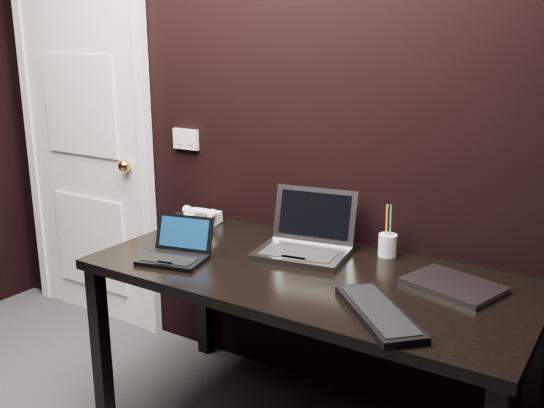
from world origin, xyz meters
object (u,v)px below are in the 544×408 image
Objects in this scene: netbook at (176,252)px; closed_laptop at (453,285)px; silver_laptop at (305,243)px; ext_keyboard at (379,312)px; door at (86,142)px; mobile_phone at (179,228)px; desk_phone at (201,217)px; pen_cup at (388,244)px; desk at (307,289)px.

closed_laptop is (1.03, 0.31, -0.02)m from netbook.
silver_laptop is 0.63m from ext_keyboard.
netbook is at bearing 177.02° from ext_keyboard.
door is at bearing 172.27° from silver_laptop.
netbook is (1.14, -0.55, -0.27)m from door.
door reaches higher than silver_laptop.
mobile_phone is (-1.09, 0.28, 0.03)m from ext_keyboard.
mobile_phone is at bearing -80.56° from desk_phone.
mobile_phone is 0.48× the size of pen_cup.
netbook is 0.80× the size of closed_laptop.
silver_laptop is 0.63m from closed_laptop.
door is 1.26× the size of desk.
closed_laptop is 1.22m from mobile_phone.
desk is 0.23m from silver_laptop.
desk is 5.74× the size of netbook.
ext_keyboard is at bearing -14.56° from mobile_phone.
silver_laptop is 3.89× the size of mobile_phone.
door is 1.73m from desk.
desk is 0.78m from desk_phone.
silver_laptop is at bearing -7.73° from door.
door is 20.23× the size of mobile_phone.
desk is at bearing -57.98° from silver_laptop.
desk_phone is (-0.63, 0.09, -0.01)m from silver_laptop.
silver_laptop reaches higher than desk.
mobile_phone reaches higher than desk.
desk is 0.40m from pen_cup.
netbook reaches higher than mobile_phone.
desk is 0.46m from ext_keyboard.
netbook is at bearing -139.60° from silver_laptop.
desk is at bearing -19.16° from desk_phone.
pen_cup reaches higher than ext_keyboard.
desk is at bearing -4.71° from mobile_phone.
desk_phone is 0.93m from pen_cup.
netbook is 0.30m from mobile_phone.
door is at bearing 178.32° from pen_cup.
desk is 4.13× the size of silver_laptop.
ext_keyboard reaches higher than desk.
pen_cup is at bearing 58.43° from desk.
door is 5.20× the size of silver_laptop.
desk_phone is at bearing 160.84° from desk.
silver_laptop is (0.40, 0.34, 0.01)m from netbook.
desk is 0.55m from closed_laptop.
door reaches higher than closed_laptop.
door is 1.04m from mobile_phone.
desk_phone is at bearing 156.86° from ext_keyboard.
door reaches higher than netbook.
door is 10.94× the size of desk_phone.
silver_laptop is (1.55, -0.21, -0.26)m from door.
desk_phone is (-0.22, 0.43, 0.00)m from netbook.
door is 2.21m from closed_laptop.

